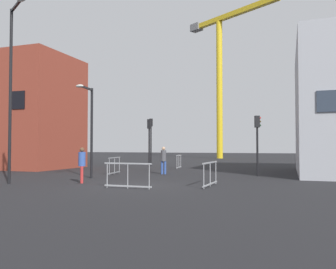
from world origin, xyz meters
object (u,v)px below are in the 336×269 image
(streetlamp_tall, at_px, (12,80))
(traffic_light_near, at_px, (151,134))
(traffic_light_verge, at_px, (149,136))
(pedestrian_waiting, at_px, (82,162))
(traffic_light_far, at_px, (257,135))
(construction_crane, at_px, (221,63))
(pedestrian_walking, at_px, (164,158))
(streetlamp_short, at_px, (90,122))

(streetlamp_tall, height_order, traffic_light_near, streetlamp_tall)
(traffic_light_verge, bearing_deg, pedestrian_waiting, -88.12)
(streetlamp_tall, distance_m, traffic_light_far, 13.67)
(streetlamp_tall, distance_m, traffic_light_verge, 11.51)
(construction_crane, height_order, pedestrian_walking, construction_crane)
(traffic_light_near, xyz_separation_m, pedestrian_walking, (4.27, -8.53, -1.84))
(streetlamp_tall, distance_m, pedestrian_walking, 10.05)
(streetlamp_tall, height_order, pedestrian_walking, streetlamp_tall)
(streetlamp_short, distance_m, traffic_light_verge, 7.29)
(traffic_light_near, relative_size, traffic_light_verge, 1.13)
(traffic_light_verge, relative_size, pedestrian_walking, 2.16)
(traffic_light_far, bearing_deg, streetlamp_short, -152.03)
(construction_crane, distance_m, traffic_light_verge, 29.57)
(streetlamp_tall, bearing_deg, pedestrian_walking, 59.16)
(traffic_light_verge, height_order, pedestrian_waiting, traffic_light_verge)
(traffic_light_near, xyz_separation_m, traffic_light_verge, (2.06, -5.51, -0.31))
(traffic_light_far, xyz_separation_m, pedestrian_waiting, (-7.70, -6.77, -1.44))
(traffic_light_near, height_order, pedestrian_waiting, traffic_light_near)
(streetlamp_short, xyz_separation_m, traffic_light_far, (8.63, 4.58, -0.66))
(traffic_light_far, bearing_deg, streetlamp_tall, -141.72)
(streetlamp_short, bearing_deg, construction_crane, 88.35)
(traffic_light_verge, xyz_separation_m, pedestrian_walking, (2.20, -3.02, -1.53))
(construction_crane, bearing_deg, pedestrian_walking, -86.51)
(construction_crane, bearing_deg, streetlamp_tall, -94.36)
(pedestrian_walking, height_order, pedestrian_waiting, pedestrian_walking)
(construction_crane, bearing_deg, traffic_light_near, -96.37)
(streetlamp_short, height_order, pedestrian_walking, streetlamp_short)
(traffic_light_far, bearing_deg, pedestrian_walking, -176.37)
(traffic_light_far, distance_m, pedestrian_walking, 5.99)
(pedestrian_waiting, bearing_deg, pedestrian_walking, 73.52)
(streetlamp_short, height_order, traffic_light_verge, streetlamp_short)
(streetlamp_tall, relative_size, streetlamp_short, 1.66)
(construction_crane, distance_m, traffic_light_far, 32.96)
(streetlamp_tall, height_order, traffic_light_far, streetlamp_tall)
(traffic_light_near, relative_size, pedestrian_walking, 2.46)
(streetlamp_short, bearing_deg, traffic_light_verge, 85.04)
(streetlamp_short, distance_m, traffic_light_far, 9.80)
(streetlamp_short, relative_size, pedestrian_waiting, 2.93)
(construction_crane, xyz_separation_m, traffic_light_verge, (-0.36, -27.22, -11.54))
(traffic_light_verge, bearing_deg, traffic_light_far, -18.33)
(traffic_light_near, distance_m, pedestrian_walking, 9.71)
(streetlamp_short, height_order, traffic_light_near, streetlamp_short)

